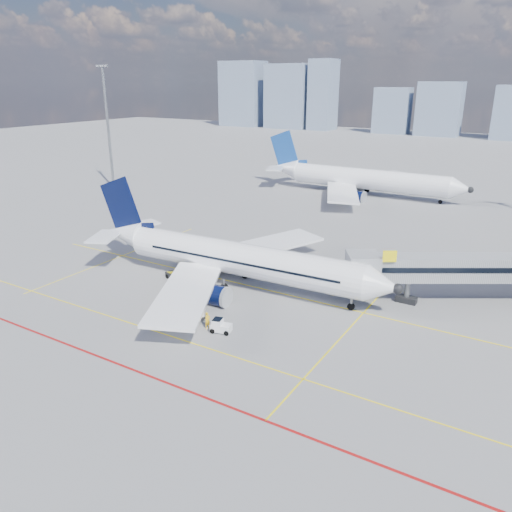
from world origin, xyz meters
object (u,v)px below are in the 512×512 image
Objects in this scene: baggage_tug at (220,326)px; cargo_dolly at (188,306)px; ramp_worker at (207,320)px; main_aircraft at (229,258)px; belt_loader at (179,277)px; second_aircraft at (360,179)px.

cargo_dolly is at bearing 153.62° from baggage_tug.
ramp_worker is at bearing 166.45° from baggage_tug.
main_aircraft reaches higher than ramp_worker.
main_aircraft is at bearing 105.73° from baggage_tug.
cargo_dolly is at bearing -23.88° from belt_loader.
ramp_worker is (8.51, -64.51, -2.39)m from second_aircraft.
second_aircraft reaches higher than baggage_tug.
main_aircraft reaches higher than baggage_tug.
main_aircraft is 9.59m from cargo_dolly.
second_aircraft is 10.36× the size of cargo_dolly.
ramp_worker is (-1.45, -0.01, 0.19)m from baggage_tug.
belt_loader is 12.64m from ramp_worker.
second_aircraft is 56.78m from belt_loader.
belt_loader is (-5.54, -2.51, -2.63)m from main_aircraft.
main_aircraft is 12.13m from baggage_tug.
main_aircraft is at bearing 45.49° from belt_loader.
main_aircraft is 6.94× the size of belt_loader.
second_aircraft is 65.11m from ramp_worker.
cargo_dolly is (5.35, -63.47, -2.06)m from second_aircraft.
main_aircraft is 18.32× the size of baggage_tug.
second_aircraft is at bearing 92.02° from main_aircraft.
cargo_dolly is 2.53× the size of ramp_worker.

